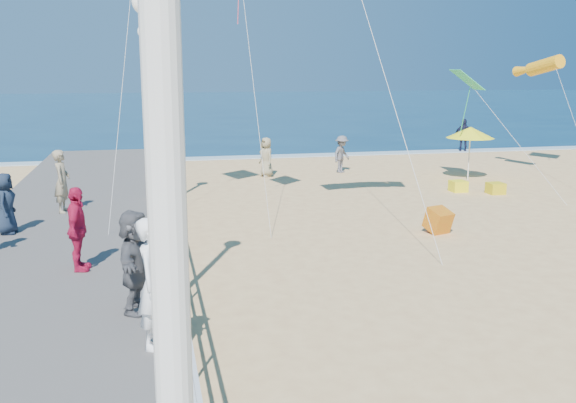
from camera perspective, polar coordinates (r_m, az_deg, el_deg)
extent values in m
plane|color=#E9BD7A|center=(13.25, 12.64, -8.05)|extent=(160.00, 160.00, 0.00)
cube|color=#0C2E4C|center=(76.57, -8.39, 8.34)|extent=(160.00, 90.00, 0.05)
cube|color=white|center=(32.51, -2.69, 3.98)|extent=(160.00, 1.20, 0.04)
cube|color=#635E59|center=(12.20, -21.72, -9.37)|extent=(5.00, 44.00, 0.40)
cube|color=white|center=(11.65, -10.22, -3.23)|extent=(0.05, 42.00, 0.06)
cube|color=white|center=(11.78, -10.13, -5.58)|extent=(0.05, 42.00, 0.04)
cylinder|color=white|center=(11.92, -11.50, -7.71)|extent=(0.36, 0.36, 0.20)
cylinder|color=white|center=(11.36, -11.99, 3.54)|extent=(0.14, 0.14, 4.70)
sphere|color=white|center=(11.30, -12.58, 16.95)|extent=(0.44, 0.44, 0.44)
cylinder|color=white|center=(20.63, -11.98, 0.54)|extent=(0.36, 0.36, 0.20)
cylinder|color=white|center=(20.31, -12.27, 7.05)|extent=(0.14, 0.14, 4.70)
sphere|color=white|center=(20.28, -12.60, 14.53)|extent=(0.44, 0.44, 0.44)
imported|color=white|center=(9.57, -11.77, -7.11)|extent=(0.71, 0.84, 1.94)
imported|color=#2E5BAE|center=(9.62, -10.96, -5.08)|extent=(0.46, 0.51, 0.85)
imported|color=#B81741|center=(13.54, -18.22, -2.36)|extent=(0.50, 1.04, 1.72)
imported|color=#172233|center=(17.24, -23.81, -0.17)|extent=(0.53, 0.77, 1.52)
imported|color=#515155|center=(11.02, -13.41, -5.17)|extent=(0.97, 1.71, 1.75)
imported|color=gray|center=(19.22, -19.44, 1.71)|extent=(0.51, 0.70, 1.79)
imported|color=#5F5E63|center=(27.73, 4.79, 4.21)|extent=(1.17, 1.13, 1.60)
imported|color=#161932|center=(35.87, 15.37, 5.69)|extent=(1.13, 0.81, 1.77)
imported|color=gray|center=(26.65, -1.94, 3.97)|extent=(0.78, 0.93, 1.63)
cube|color=#BF3C0B|center=(17.96, 13.21, -1.83)|extent=(0.74, 0.84, 0.74)
cylinder|color=white|center=(26.85, 15.78, 3.78)|extent=(0.05, 0.05, 1.80)
cone|color=#FDF41A|center=(26.73, 15.90, 5.93)|extent=(1.90, 1.90, 0.45)
cube|color=yellow|center=(24.25, 14.90, 1.33)|extent=(0.55, 0.55, 0.40)
cube|color=gold|center=(24.19, 17.97, 1.13)|extent=(0.55, 0.55, 0.40)
cylinder|color=#FFA515|center=(28.46, 21.87, 11.14)|extent=(1.03, 2.80, 1.11)
cube|color=#29C171|center=(25.59, 15.63, 10.39)|extent=(1.19, 1.38, 0.76)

